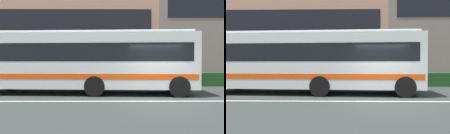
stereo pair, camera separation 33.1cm
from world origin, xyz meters
TOP-DOWN VIEW (x-y plane):
  - ground_plane at (0.00, 0.00)m, footprint 160.00×160.00m
  - lane_centre_line at (0.00, 0.00)m, footprint 60.00×0.16m
  - hedge_row_far at (2.76, 6.38)m, footprint 22.08×1.10m
  - apartment_block_left at (-6.96, 17.35)m, footprint 18.89×11.94m
  - transit_bus at (-3.58, 2.51)m, footprint 11.67×3.28m

SIDE VIEW (x-z plane):
  - ground_plane at x=0.00m, z-range 0.00..0.00m
  - lane_centre_line at x=0.00m, z-range 0.00..0.01m
  - hedge_row_far at x=2.76m, z-range 0.00..0.95m
  - transit_bus at x=-3.58m, z-range 0.17..3.42m
  - apartment_block_left at x=-6.96m, z-range 0.00..9.96m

